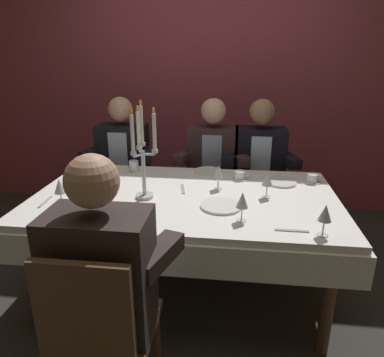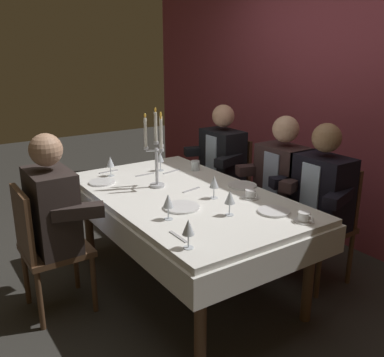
{
  "view_description": "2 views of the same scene",
  "coord_description": "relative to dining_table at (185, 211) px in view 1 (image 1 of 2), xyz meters",
  "views": [
    {
      "loc": [
        0.3,
        -2.08,
        1.59
      ],
      "look_at": [
        0.04,
        0.02,
        0.84
      ],
      "focal_mm": 33.39,
      "sensor_mm": 36.0,
      "label": 1
    },
    {
      "loc": [
        2.45,
        -1.57,
        1.76
      ],
      "look_at": [
        0.14,
        -0.02,
        0.89
      ],
      "focal_mm": 39.97,
      "sensor_mm": 36.0,
      "label": 2
    }
  ],
  "objects": [
    {
      "name": "wine_glass_4",
      "position": [
        0.75,
        -0.45,
        0.24
      ],
      "size": [
        0.07,
        0.07,
        0.16
      ],
      "color": "silver",
      "rests_on": "dining_table"
    },
    {
      "name": "wine_glass_0",
      "position": [
        0.51,
        0.02,
        0.23
      ],
      "size": [
        0.07,
        0.07,
        0.16
      ],
      "color": "silver",
      "rests_on": "dining_table"
    },
    {
      "name": "wine_glass_2",
      "position": [
        -0.7,
        -0.26,
        0.23
      ],
      "size": [
        0.07,
        0.07,
        0.16
      ],
      "color": "silver",
      "rests_on": "dining_table"
    },
    {
      "name": "seated_diner_3",
      "position": [
        0.51,
        0.89,
        0.11
      ],
      "size": [
        0.63,
        0.48,
        1.24
      ],
      "color": "brown",
      "rests_on": "ground_plane"
    },
    {
      "name": "coffee_cup_0",
      "position": [
        0.35,
        0.33,
        0.15
      ],
      "size": [
        0.13,
        0.12,
        0.06
      ],
      "color": "white",
      "rests_on": "dining_table"
    },
    {
      "name": "fork_1",
      "position": [
        -0.82,
        -0.23,
        0.12
      ],
      "size": [
        0.03,
        0.17,
        0.01
      ],
      "primitive_type": "cube",
      "rotation": [
        0.0,
        0.0,
        1.62
      ],
      "color": "#B7B7BC",
      "rests_on": "dining_table"
    },
    {
      "name": "fork_2",
      "position": [
        -0.56,
        -0.02,
        0.12
      ],
      "size": [
        0.02,
        0.17,
        0.01
      ],
      "primitive_type": "cube",
      "rotation": [
        0.0,
        0.0,
        1.59
      ],
      "color": "#B7B7BC",
      "rests_on": "dining_table"
    },
    {
      "name": "dinner_plate_3",
      "position": [
        0.11,
        0.46,
        0.13
      ],
      "size": [
        0.22,
        0.22,
        0.01
      ],
      "primitive_type": "cylinder",
      "color": "white",
      "rests_on": "dining_table"
    },
    {
      "name": "seated_diner_1",
      "position": [
        -0.23,
        -0.89,
        0.11
      ],
      "size": [
        0.63,
        0.48,
        1.24
      ],
      "color": "brown",
      "rests_on": "ground_plane"
    },
    {
      "name": "back_wall",
      "position": [
        0.0,
        1.66,
        0.73
      ],
      "size": [
        6.0,
        0.12,
        2.7
      ],
      "primitive_type": "cube",
      "color": "#913A47",
      "rests_on": "ground_plane"
    },
    {
      "name": "dinner_plate_1",
      "position": [
        -0.56,
        -0.4,
        0.13
      ],
      "size": [
        0.2,
        0.2,
        0.01
      ],
      "primitive_type": "cylinder",
      "color": "white",
      "rests_on": "dining_table"
    },
    {
      "name": "wine_glass_5",
      "position": [
        -0.61,
        0.15,
        0.24
      ],
      "size": [
        0.07,
        0.07,
        0.16
      ],
      "color": "silver",
      "rests_on": "dining_table"
    },
    {
      "name": "seated_diner_0",
      "position": [
        -0.68,
        0.89,
        0.11
      ],
      "size": [
        0.63,
        0.48,
        1.24
      ],
      "color": "brown",
      "rests_on": "ground_plane"
    },
    {
      "name": "dinner_plate_2",
      "position": [
        0.63,
        0.28,
        0.13
      ],
      "size": [
        0.2,
        0.2,
        0.01
      ],
      "primitive_type": "cylinder",
      "color": "white",
      "rests_on": "dining_table"
    },
    {
      "name": "dining_table",
      "position": [
        0.0,
        0.0,
        0.0
      ],
      "size": [
        1.94,
        1.14,
        0.74
      ],
      "color": "white",
      "rests_on": "ground_plane"
    },
    {
      "name": "wine_glass_3",
      "position": [
        0.35,
        -0.34,
        0.23
      ],
      "size": [
        0.07,
        0.07,
        0.16
      ],
      "color": "silver",
      "rests_on": "dining_table"
    },
    {
      "name": "seated_diner_2",
      "position": [
        0.12,
        0.89,
        0.11
      ],
      "size": [
        0.63,
        0.48,
        1.24
      ],
      "color": "brown",
      "rests_on": "ground_plane"
    },
    {
      "name": "ground_plane",
      "position": [
        0.0,
        0.0,
        -0.62
      ],
      "size": [
        12.0,
        12.0,
        0.0
      ],
      "primitive_type": "plane",
      "color": "#302E2A"
    },
    {
      "name": "wine_glass_1",
      "position": [
        0.2,
        0.12,
        0.24
      ],
      "size": [
        0.07,
        0.07,
        0.16
      ],
      "color": "silver",
      "rests_on": "dining_table"
    },
    {
      "name": "dinner_plate_0",
      "position": [
        0.24,
        -0.17,
        0.13
      ],
      "size": [
        0.24,
        0.24,
        0.01
      ],
      "primitive_type": "cylinder",
      "color": "white",
      "rests_on": "dining_table"
    },
    {
      "name": "candelabra",
      "position": [
        -0.24,
        -0.08,
        0.39
      ],
      "size": [
        0.15,
        0.17,
        0.6
      ],
      "color": "silver",
      "rests_on": "dining_table"
    },
    {
      "name": "coffee_cup_1",
      "position": [
        0.84,
        0.33,
        0.15
      ],
      "size": [
        0.13,
        0.12,
        0.06
      ],
      "color": "white",
      "rests_on": "dining_table"
    },
    {
      "name": "fork_3",
      "position": [
        -0.03,
        0.09,
        0.12
      ],
      "size": [
        0.05,
        0.17,
        0.01
      ],
      "primitive_type": "cube",
      "rotation": [
        0.0,
        0.0,
        1.77
      ],
      "color": "#B7B7BC",
      "rests_on": "dining_table"
    },
    {
      "name": "fork_0",
      "position": [
        0.6,
        -0.43,
        0.12
      ],
      "size": [
        0.17,
        0.02,
        0.01
      ],
      "primitive_type": "cube",
      "rotation": [
        0.0,
        0.0,
        -0.01
      ],
      "color": "#B7B7BC",
      "rests_on": "dining_table"
    },
    {
      "name": "knife_4",
      "position": [
        -0.52,
        0.21,
        0.12
      ],
      "size": [
        0.06,
        0.19,
        0.01
      ],
      "primitive_type": "cube",
      "rotation": [
        0.0,
        0.0,
        1.8
      ],
      "color": "#B7B7BC",
      "rests_on": "dining_table"
    },
    {
      "name": "water_tumbler_0",
      "position": [
        -0.45,
        0.41,
        0.16
      ],
      "size": [
        0.07,
        0.07,
        0.08
      ],
      "primitive_type": "cylinder",
      "color": "silver",
      "rests_on": "dining_table"
    }
  ]
}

